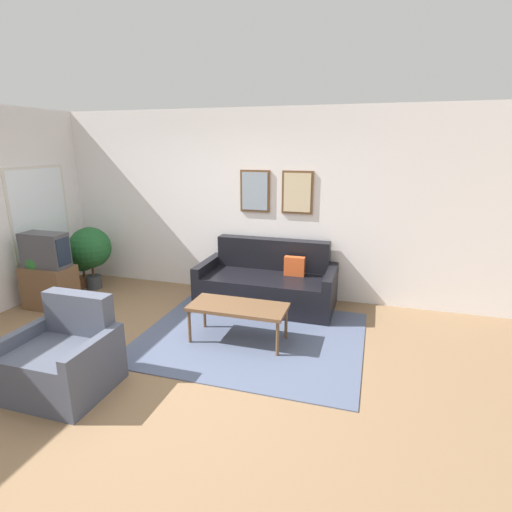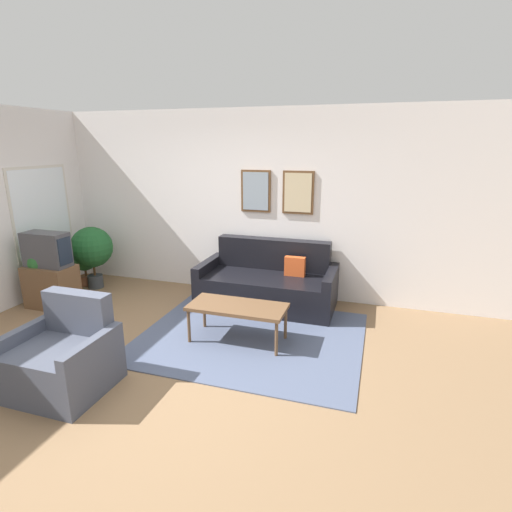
% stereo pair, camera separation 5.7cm
% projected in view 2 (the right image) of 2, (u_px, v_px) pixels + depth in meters
% --- Properties ---
extents(ground_plane, '(16.00, 16.00, 0.00)m').
position_uv_depth(ground_plane, '(148.00, 367.00, 4.09)').
color(ground_plane, '#846647').
extents(area_rug, '(2.56, 2.11, 0.01)m').
position_uv_depth(area_rug, '(251.00, 337.00, 4.72)').
color(area_rug, '#4C5670').
rests_on(area_rug, ground_plane).
extents(wall_back, '(8.00, 0.09, 2.70)m').
position_uv_depth(wall_back, '(231.00, 203.00, 5.96)').
color(wall_back, silver).
rests_on(wall_back, ground_plane).
extents(couch, '(1.88, 0.90, 0.89)m').
position_uv_depth(couch, '(268.00, 284.00, 5.61)').
color(couch, black).
rests_on(couch, ground_plane).
extents(coffee_table, '(1.11, 0.50, 0.44)m').
position_uv_depth(coffee_table, '(237.00, 308.00, 4.52)').
color(coffee_table, brown).
rests_on(coffee_table, ground_plane).
extents(tv_stand, '(0.65, 0.42, 0.59)m').
position_uv_depth(tv_stand, '(52.00, 286.00, 5.55)').
color(tv_stand, brown).
rests_on(tv_stand, ground_plane).
extents(tv, '(0.62, 0.28, 0.47)m').
position_uv_depth(tv, '(47.00, 249.00, 5.41)').
color(tv, '#424247').
rests_on(tv, tv_stand).
extents(armchair, '(0.86, 0.76, 0.85)m').
position_uv_depth(armchair, '(63.00, 359.00, 3.68)').
color(armchair, '#474C5B').
rests_on(armchair, ground_plane).
extents(potted_plant_tall, '(0.58, 0.58, 0.92)m').
position_uv_depth(potted_plant_tall, '(48.00, 262.00, 5.63)').
color(potted_plant_tall, beige).
rests_on(potted_plant_tall, ground_plane).
extents(potted_plant_by_window, '(0.42, 0.42, 0.67)m').
position_uv_depth(potted_plant_by_window, '(84.00, 260.00, 6.38)').
color(potted_plant_by_window, '#935638').
rests_on(potted_plant_by_window, ground_plane).
extents(potted_plant_small, '(0.63, 0.63, 0.98)m').
position_uv_depth(potted_plant_small, '(92.00, 249.00, 6.19)').
color(potted_plant_small, '#383D42').
rests_on(potted_plant_small, ground_plane).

